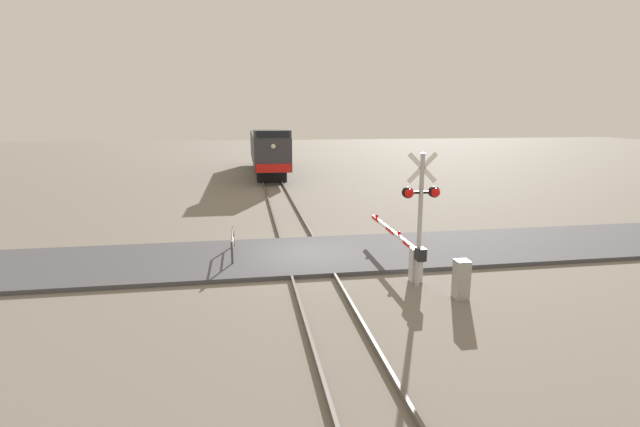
# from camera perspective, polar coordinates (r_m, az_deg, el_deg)

# --- Properties ---
(ground_plane) EXTENTS (160.00, 160.00, 0.00)m
(ground_plane) POSITION_cam_1_polar(r_m,az_deg,el_deg) (17.78, -1.95, -5.36)
(ground_plane) COLOR slate
(rail_track_left) EXTENTS (0.08, 80.00, 0.15)m
(rail_track_left) POSITION_cam_1_polar(r_m,az_deg,el_deg) (17.69, -4.27, -5.23)
(rail_track_left) COLOR #59544C
(rail_track_left) RESTS_ON ground_plane
(rail_track_right) EXTENTS (0.08, 80.00, 0.15)m
(rail_track_right) POSITION_cam_1_polar(r_m,az_deg,el_deg) (17.86, 0.34, -5.02)
(rail_track_right) COLOR #59544C
(rail_track_right) RESTS_ON ground_plane
(road_surface) EXTENTS (36.00, 4.75, 0.15)m
(road_surface) POSITION_cam_1_polar(r_m,az_deg,el_deg) (17.76, -1.95, -5.13)
(road_surface) COLOR #47474C
(road_surface) RESTS_ON ground_plane
(locomotive) EXTENTS (2.77, 17.36, 4.13)m
(locomotive) POSITION_cam_1_polar(r_m,az_deg,el_deg) (42.83, -6.45, 7.81)
(locomotive) COLOR black
(locomotive) RESTS_ON ground_plane
(crossing_signal) EXTENTS (1.18, 0.33, 4.22)m
(crossing_signal) POSITION_cam_1_polar(r_m,az_deg,el_deg) (14.56, 12.27, 1.15)
(crossing_signal) COLOR #ADADB2
(crossing_signal) RESTS_ON ground_plane
(crossing_gate) EXTENTS (0.36, 5.72, 1.24)m
(crossing_gate) POSITION_cam_1_polar(r_m,az_deg,el_deg) (16.02, 10.78, -4.67)
(crossing_gate) COLOR silver
(crossing_gate) RESTS_ON ground_plane
(utility_cabinet) EXTENTS (0.40, 0.41, 1.17)m
(utility_cabinet) POSITION_cam_1_polar(r_m,az_deg,el_deg) (14.39, 16.93, -7.74)
(utility_cabinet) COLOR #999993
(utility_cabinet) RESTS_ON ground_plane
(guard_railing) EXTENTS (0.08, 2.34, 0.95)m
(guard_railing) POSITION_cam_1_polar(r_m,az_deg,el_deg) (17.80, -10.66, -3.50)
(guard_railing) COLOR #4C4742
(guard_railing) RESTS_ON ground_plane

